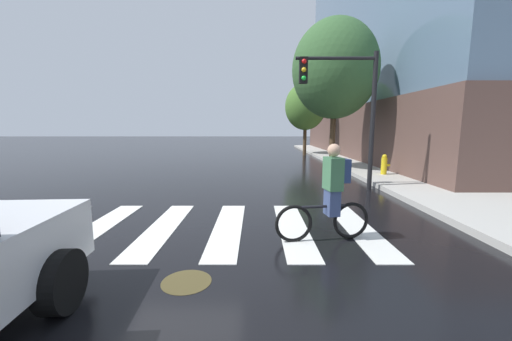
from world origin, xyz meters
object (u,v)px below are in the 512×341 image
object	(u,v)px
street_tree_mid	(306,107)
cyclist	(331,193)
street_tree_near	(336,69)
traffic_light_near	(347,97)
manhole_cover	(187,281)
fire_hydrant	(385,165)

from	to	relation	value
street_tree_mid	cyclist	bearing A→B (deg)	-97.64
cyclist	street_tree_near	world-z (taller)	street_tree_near
cyclist	street_tree_mid	distance (m)	16.34
traffic_light_near	manhole_cover	bearing A→B (deg)	-122.72
street_tree_near	street_tree_mid	xyz separation A→B (m)	(-0.01, 7.56, -1.08)
cyclist	traffic_light_near	bearing A→B (deg)	70.88
traffic_light_near	fire_hydrant	bearing A→B (deg)	45.02
manhole_cover	traffic_light_near	bearing A→B (deg)	57.28
manhole_cover	traffic_light_near	world-z (taller)	traffic_light_near
manhole_cover	traffic_light_near	size ratio (longest dim) A/B	0.15
street_tree_near	street_tree_mid	distance (m)	7.64
cyclist	street_tree_near	size ratio (longest dim) A/B	0.26
manhole_cover	traffic_light_near	xyz separation A→B (m)	(3.64, 5.67, 2.86)
manhole_cover	cyclist	world-z (taller)	cyclist
street_tree_near	fire_hydrant	bearing A→B (deg)	-52.14
fire_hydrant	street_tree_mid	world-z (taller)	street_tree_mid
traffic_light_near	fire_hydrant	xyz separation A→B (m)	(2.24, 2.24, -2.33)
street_tree_near	manhole_cover	bearing A→B (deg)	-113.67
fire_hydrant	street_tree_mid	distance (m)	10.08
traffic_light_near	street_tree_mid	world-z (taller)	street_tree_mid
street_tree_mid	manhole_cover	bearing A→B (deg)	-103.92
fire_hydrant	cyclist	bearing A→B (deg)	-119.81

